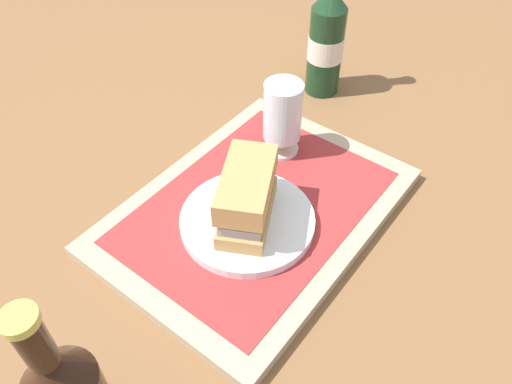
% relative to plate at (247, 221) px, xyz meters
% --- Properties ---
extents(ground_plane, '(3.00, 3.00, 0.00)m').
position_rel_plate_xyz_m(ground_plane, '(0.04, 0.01, -0.03)').
color(ground_plane, brown).
extents(tray, '(0.44, 0.32, 0.02)m').
position_rel_plate_xyz_m(tray, '(0.04, 0.01, -0.02)').
color(tray, tan).
rests_on(tray, ground_plane).
extents(placemat, '(0.38, 0.27, 0.00)m').
position_rel_plate_xyz_m(placemat, '(0.04, 0.01, -0.01)').
color(placemat, '#9E2D2D').
rests_on(placemat, tray).
extents(plate, '(0.19, 0.19, 0.01)m').
position_rel_plate_xyz_m(plate, '(0.00, 0.00, 0.00)').
color(plate, white).
rests_on(plate, placemat).
extents(sandwich, '(0.14, 0.12, 0.08)m').
position_rel_plate_xyz_m(sandwich, '(0.00, 0.00, 0.05)').
color(sandwich, tan).
rests_on(sandwich, plate).
extents(beer_glass, '(0.06, 0.06, 0.12)m').
position_rel_plate_xyz_m(beer_glass, '(0.16, 0.06, 0.06)').
color(beer_glass, silver).
rests_on(beer_glass, placemat).
extents(beer_bottle, '(0.07, 0.07, 0.27)m').
position_rel_plate_xyz_m(beer_bottle, '(0.37, 0.11, 0.08)').
color(beer_bottle, '#19381E').
rests_on(beer_bottle, ground_plane).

